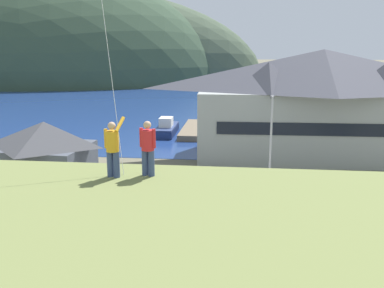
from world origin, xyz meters
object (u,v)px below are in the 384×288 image
at_px(parked_car_front_row_end, 350,192).
at_px(moored_boat_wharfside, 167,129).
at_px(parked_car_mid_row_center, 31,222).
at_px(person_companion, 148,147).
at_px(parked_car_back_row_left, 291,233).
at_px(parked_car_mid_row_far, 159,188).
at_px(wharf_dock, 196,130).
at_px(storage_shed_near_lot, 46,158).
at_px(parking_light_pole, 271,135).
at_px(person_kite_flyer, 113,147).
at_px(harbor_lodge, 321,102).

bearing_deg(parked_car_front_row_end, moored_boat_wharfside, 126.00).
distance_m(parked_car_mid_row_center, person_companion, 13.53).
bearing_deg(parked_car_back_row_left, parked_car_mid_row_far, 142.28).
height_order(moored_boat_wharfside, parked_car_mid_row_center, moored_boat_wharfside).
distance_m(wharf_dock, parked_car_back_row_left, 31.77).
bearing_deg(storage_shed_near_lot, person_companion, -55.02).
relative_size(storage_shed_near_lot, wharf_dock, 0.60).
bearing_deg(parking_light_pole, person_kite_flyer, -108.14).
xyz_separation_m(wharf_dock, person_companion, (2.45, -39.10, 7.20)).
distance_m(moored_boat_wharfside, parked_car_mid_row_far, 23.11).
xyz_separation_m(parked_car_back_row_left, person_companion, (-5.63, -8.38, 6.48)).
relative_size(harbor_lodge, wharf_dock, 2.22).
xyz_separation_m(moored_boat_wharfside, person_kite_flyer, (4.79, -37.76, 6.84)).
height_order(storage_shed_near_lot, parking_light_pole, parking_light_pole).
bearing_deg(parked_car_mid_row_far, parked_car_front_row_end, 3.19).
xyz_separation_m(wharf_dock, parking_light_pole, (7.64, -20.33, 3.73)).
height_order(parked_car_mid_row_far, person_kite_flyer, person_kite_flyer).
height_order(wharf_dock, person_kite_flyer, person_kite_flyer).
distance_m(wharf_dock, parked_car_mid_row_center, 31.42).
distance_m(moored_boat_wharfside, person_kite_flyer, 38.67).
relative_size(wharf_dock, moored_boat_wharfside, 1.65).
xyz_separation_m(storage_shed_near_lot, parked_car_mid_row_center, (2.17, -6.99, -1.75)).
height_order(parked_car_mid_row_far, parking_light_pole, parking_light_pole).
bearing_deg(parked_car_back_row_left, harbor_lodge, 76.47).
xyz_separation_m(harbor_lodge, parked_car_front_row_end, (-0.19, -13.00, -4.36)).
bearing_deg(moored_boat_wharfside, person_companion, -81.15).
height_order(parked_car_mid_row_center, person_companion, person_companion).
height_order(parked_car_mid_row_center, parked_car_back_row_left, same).
xyz_separation_m(parked_car_mid_row_far, parking_light_pole, (7.66, 4.12, 3.01)).
relative_size(parked_car_front_row_end, parked_car_mid_row_far, 0.98).
distance_m(moored_boat_wharfside, parking_light_pole, 22.00).
bearing_deg(person_companion, wharf_dock, 93.58).
height_order(harbor_lodge, parking_light_pole, harbor_lodge).
relative_size(storage_shed_near_lot, parked_car_front_row_end, 1.55).
relative_size(harbor_lodge, parking_light_pole, 3.53).
xyz_separation_m(parking_light_pole, person_companion, (-5.19, -18.77, 3.47)).
distance_m(harbor_lodge, moored_boat_wharfside, 19.25).
relative_size(harbor_lodge, moored_boat_wharfside, 3.66).
xyz_separation_m(moored_boat_wharfside, parked_car_back_row_left, (11.47, -29.12, 0.34)).
xyz_separation_m(moored_boat_wharfside, parked_car_mid_row_far, (3.37, -22.86, 0.34)).
height_order(harbor_lodge, parked_car_back_row_left, harbor_lodge).
xyz_separation_m(parked_car_mid_row_center, parked_car_mid_row_far, (6.05, 6.37, 0.00)).
bearing_deg(parking_light_pole, wharf_dock, 110.59).
distance_m(parked_car_front_row_end, parking_light_pole, 6.81).
distance_m(parked_car_back_row_left, parked_car_mid_row_far, 10.25).
relative_size(parking_light_pole, person_kite_flyer, 3.70).
bearing_deg(parked_car_front_row_end, wharf_dock, 118.14).
relative_size(moored_boat_wharfside, person_companion, 3.82).
bearing_deg(person_companion, storage_shed_near_lot, 124.98).
height_order(moored_boat_wharfside, parked_car_front_row_end, moored_boat_wharfside).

